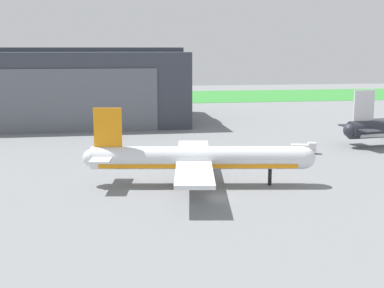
% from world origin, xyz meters
% --- Properties ---
extents(ground_plane, '(440.00, 440.00, 0.00)m').
position_xyz_m(ground_plane, '(0.00, 0.00, 0.00)').
color(ground_plane, slate).
extents(grass_field_strip, '(440.00, 56.00, 0.08)m').
position_xyz_m(grass_field_strip, '(0.00, 153.75, 0.04)').
color(grass_field_strip, '#358836').
rests_on(grass_field_strip, ground_plane).
extents(maintenance_hangar, '(74.91, 41.96, 20.97)m').
position_xyz_m(maintenance_hangar, '(-31.12, 82.35, 10.03)').
color(maintenance_hangar, '#383D47').
rests_on(maintenance_hangar, ground_plane).
extents(airliner_near_right, '(35.13, 31.76, 11.97)m').
position_xyz_m(airliner_near_right, '(-1.41, 7.05, 4.16)').
color(airliner_near_right, silver).
rests_on(airliner_near_right, ground_plane).
extents(stair_truck, '(5.04, 2.85, 2.23)m').
position_xyz_m(stair_truck, '(23.66, 27.69, 1.15)').
color(stair_truck, silver).
rests_on(stair_truck, ground_plane).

